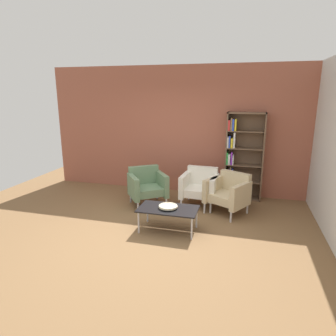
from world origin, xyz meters
TOP-DOWN VIEW (x-y plane):
  - ground_plane at (0.00, 0.00)m, footprint 8.32×8.32m
  - brick_back_panel at (0.00, 2.46)m, footprint 6.40×0.12m
  - bookshelf_tall at (1.36, 2.25)m, footprint 0.80×0.30m
  - coffee_table_low at (0.26, 0.27)m, footprint 1.00×0.56m
  - decorative_bowl at (0.26, 0.27)m, footprint 0.32×0.32m
  - armchair_corner_red at (0.59, 1.58)m, footprint 0.76×0.71m
  - armchair_spare_guest at (-0.49, 1.34)m, footprint 0.95×0.93m
  - armchair_by_bookshelf at (1.19, 1.33)m, footprint 0.93×0.91m

SIDE VIEW (x-z plane):
  - ground_plane at x=0.00m, z-range 0.00..0.00m
  - coffee_table_low at x=0.26m, z-range 0.17..0.57m
  - armchair_corner_red at x=0.59m, z-range 0.02..0.80m
  - armchair_spare_guest at x=-0.49m, z-range 0.02..0.80m
  - armchair_by_bookshelf at x=1.19m, z-range 0.02..0.80m
  - decorative_bowl at x=0.26m, z-range 0.41..0.46m
  - bookshelf_tall at x=1.36m, z-range -0.02..1.88m
  - brick_back_panel at x=0.00m, z-range 0.00..2.90m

